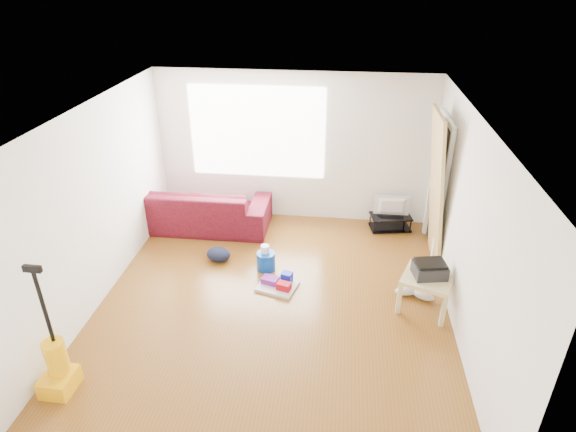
# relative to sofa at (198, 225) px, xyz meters

# --- Properties ---
(room) EXTENTS (4.51, 5.01, 2.51)m
(room) POSITION_rel_sofa_xyz_m (1.64, -1.80, 1.25)
(room) COLOR brown
(room) RESTS_ON ground
(sofa) EXTENTS (2.42, 0.95, 0.71)m
(sofa) POSITION_rel_sofa_xyz_m (0.00, 0.00, 0.00)
(sofa) COLOR black
(sofa) RESTS_ON ground
(tv_stand) EXTENTS (0.72, 0.49, 0.25)m
(tv_stand) POSITION_rel_sofa_xyz_m (3.22, 0.27, 0.13)
(tv_stand) COLOR black
(tv_stand) RESTS_ON ground
(tv) EXTENTS (0.58, 0.08, 0.33)m
(tv) POSITION_rel_sofa_xyz_m (3.22, 0.27, 0.41)
(tv) COLOR black
(tv) RESTS_ON tv_stand
(side_table) EXTENTS (0.77, 0.77, 0.49)m
(side_table) POSITION_rel_sofa_xyz_m (3.52, -1.77, 0.41)
(side_table) COLOR tan
(side_table) RESTS_ON ground
(printer) EXTENTS (0.44, 0.37, 0.21)m
(printer) POSITION_rel_sofa_xyz_m (3.52, -1.77, 0.59)
(printer) COLOR black
(printer) RESTS_ON side_table
(bucket) EXTENTS (0.32, 0.32, 0.27)m
(bucket) POSITION_rel_sofa_xyz_m (1.35, -1.15, 0.00)
(bucket) COLOR #083C9E
(bucket) RESTS_ON ground
(toilet_paper) EXTENTS (0.12, 0.12, 0.11)m
(toilet_paper) POSITION_rel_sofa_xyz_m (1.34, -1.12, 0.19)
(toilet_paper) COLOR white
(toilet_paper) RESTS_ON bucket
(cleaning_tray) EXTENTS (0.60, 0.53, 0.18)m
(cleaning_tray) POSITION_rel_sofa_xyz_m (1.59, -1.57, 0.06)
(cleaning_tray) COLOR silver
(cleaning_tray) RESTS_ON ground
(backpack) EXTENTS (0.42, 0.37, 0.20)m
(backpack) POSITION_rel_sofa_xyz_m (0.61, -1.00, 0.00)
(backpack) COLOR #131732
(backpack) RESTS_ON ground
(sneakers) EXTENTS (0.54, 0.27, 0.12)m
(sneakers) POSITION_rel_sofa_xyz_m (3.42, -1.57, 0.06)
(sneakers) COLOR silver
(sneakers) RESTS_ON ground
(vacuum) EXTENTS (0.32, 0.36, 1.49)m
(vacuum) POSITION_rel_sofa_xyz_m (-0.43, -3.57, 0.28)
(vacuum) COLOR #FFAF09
(vacuum) RESTS_ON ground
(door_panel) EXTENTS (0.28, 0.90, 2.24)m
(door_panel) POSITION_rel_sofa_xyz_m (3.70, -0.60, 0.00)
(door_panel) COLOR tan
(door_panel) RESTS_ON ground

